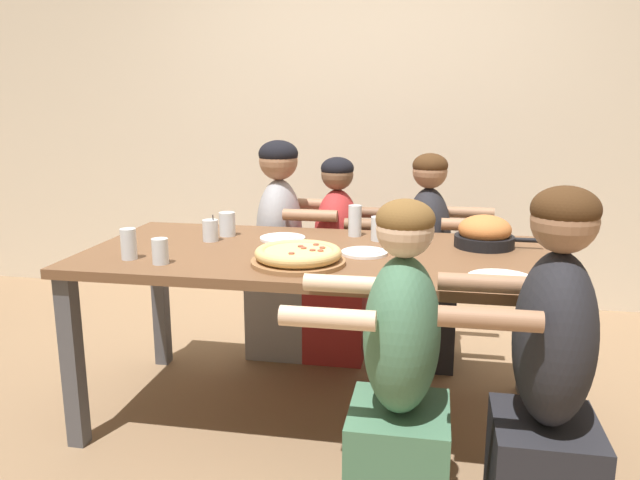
# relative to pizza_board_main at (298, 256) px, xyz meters

# --- Properties ---
(ground_plane) EXTENTS (18.00, 18.00, 0.00)m
(ground_plane) POSITION_rel_pizza_board_main_xyz_m (0.05, 0.22, -0.80)
(ground_plane) COLOR #896B4C
(ground_plane) RESTS_ON ground
(restaurant_back_panel) EXTENTS (10.00, 0.06, 3.20)m
(restaurant_back_panel) POSITION_rel_pizza_board_main_xyz_m (0.05, 2.01, 0.80)
(restaurant_back_panel) COLOR beige
(restaurant_back_panel) RESTS_ON ground
(dining_table) EXTENTS (2.00, 0.95, 0.77)m
(dining_table) POSITION_rel_pizza_board_main_xyz_m (0.05, 0.22, -0.11)
(dining_table) COLOR brown
(dining_table) RESTS_ON ground
(pizza_board_main) EXTENTS (0.37, 0.37, 0.07)m
(pizza_board_main) POSITION_rel_pizza_board_main_xyz_m (0.00, 0.00, 0.00)
(pizza_board_main) COLOR #996B42
(pizza_board_main) RESTS_ON dining_table
(skillet_bowl) EXTENTS (0.38, 0.26, 0.14)m
(skillet_bowl) POSITION_rel_pizza_board_main_xyz_m (0.74, 0.44, 0.03)
(skillet_bowl) COLOR black
(skillet_bowl) RESTS_ON dining_table
(empty_plate_a) EXTENTS (0.24, 0.24, 0.02)m
(empty_plate_a) POSITION_rel_pizza_board_main_xyz_m (0.76, -0.09, -0.03)
(empty_plate_a) COLOR white
(empty_plate_a) RESTS_ON dining_table
(empty_plate_b) EXTENTS (0.21, 0.21, 0.02)m
(empty_plate_b) POSITION_rel_pizza_board_main_xyz_m (-0.17, 0.42, -0.03)
(empty_plate_b) COLOR white
(empty_plate_b) RESTS_ON dining_table
(empty_plate_c) EXTENTS (0.20, 0.20, 0.02)m
(empty_plate_c) POSITION_rel_pizza_board_main_xyz_m (0.24, 0.21, -0.03)
(empty_plate_c) COLOR white
(empty_plate_c) RESTS_ON dining_table
(cocktail_glass_blue) EXTENTS (0.07, 0.07, 0.12)m
(cocktail_glass_blue) POSITION_rel_pizza_board_main_xyz_m (-0.48, 0.33, 0.01)
(cocktail_glass_blue) COLOR silver
(cocktail_glass_blue) RESTS_ON dining_table
(drinking_glass_a) EXTENTS (0.08, 0.08, 0.11)m
(drinking_glass_a) POSITION_rel_pizza_board_main_xyz_m (-0.44, 0.45, 0.02)
(drinking_glass_a) COLOR silver
(drinking_glass_a) RESTS_ON dining_table
(drinking_glass_b) EXTENTS (0.06, 0.06, 0.15)m
(drinking_glass_b) POSITION_rel_pizza_board_main_xyz_m (0.15, 0.55, 0.04)
(drinking_glass_b) COLOR silver
(drinking_glass_b) RESTS_ON dining_table
(drinking_glass_c) EXTENTS (0.06, 0.06, 0.10)m
(drinking_glass_c) POSITION_rel_pizza_board_main_xyz_m (-0.54, -0.09, 0.01)
(drinking_glass_c) COLOR silver
(drinking_glass_c) RESTS_ON dining_table
(drinking_glass_d) EXTENTS (0.08, 0.08, 0.11)m
(drinking_glass_d) POSITION_rel_pizza_board_main_xyz_m (0.28, 0.48, 0.02)
(drinking_glass_d) COLOR silver
(drinking_glass_d) RESTS_ON dining_table
(drinking_glass_e) EXTENTS (0.06, 0.06, 0.13)m
(drinking_glass_e) POSITION_rel_pizza_board_main_xyz_m (-0.69, -0.05, 0.02)
(drinking_glass_e) COLOR silver
(drinking_glass_e) RESTS_ON dining_table
(diner_near_right) EXTENTS (0.51, 0.40, 1.16)m
(diner_near_right) POSITION_rel_pizza_board_main_xyz_m (0.88, -0.47, -0.27)
(diner_near_right) COLOR #232328
(diner_near_right) RESTS_ON ground
(diner_near_midright) EXTENTS (0.51, 0.40, 1.11)m
(diner_near_midright) POSITION_rel_pizza_board_main_xyz_m (0.43, -0.47, -0.30)
(diner_near_midright) COLOR #477556
(diner_near_midright) RESTS_ON ground
(diner_far_center) EXTENTS (0.51, 0.40, 1.10)m
(diner_far_center) POSITION_rel_pizza_board_main_xyz_m (0.01, 0.92, -0.30)
(diner_far_center) COLOR #B22D2D
(diner_far_center) RESTS_ON ground
(diner_far_midright) EXTENTS (0.51, 0.40, 1.13)m
(diner_far_midright) POSITION_rel_pizza_board_main_xyz_m (0.49, 0.92, -0.29)
(diner_far_midright) COLOR #232328
(diner_far_midright) RESTS_ON ground
(diner_far_midleft) EXTENTS (0.51, 0.40, 1.19)m
(diner_far_midleft) POSITION_rel_pizza_board_main_xyz_m (-0.30, 0.92, -0.25)
(diner_far_midleft) COLOR #99999E
(diner_far_midleft) RESTS_ON ground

